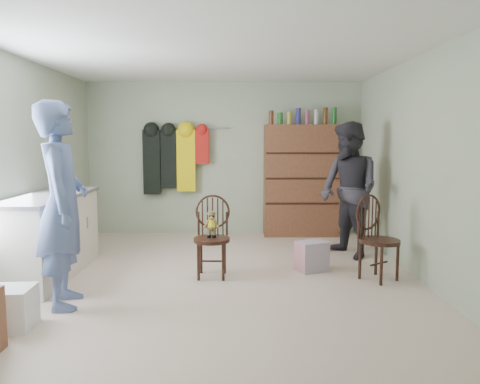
{
  "coord_description": "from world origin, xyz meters",
  "views": [
    {
      "loc": [
        0.23,
        -5.26,
        1.57
      ],
      "look_at": [
        0.25,
        0.2,
        0.95
      ],
      "focal_mm": 35.0,
      "sensor_mm": 36.0,
      "label": 1
    }
  ],
  "objects_px": {
    "chair_far": "(376,234)",
    "dresser": "(301,180)",
    "chair_front": "(212,232)",
    "counter": "(48,236)"
  },
  "relations": [
    {
      "from": "counter",
      "to": "chair_far",
      "type": "bearing_deg",
      "value": -2.03
    },
    {
      "from": "chair_far",
      "to": "counter",
      "type": "bearing_deg",
      "value": 142.52
    },
    {
      "from": "counter",
      "to": "dresser",
      "type": "xyz_separation_m",
      "value": [
        3.2,
        2.3,
        0.44
      ]
    },
    {
      "from": "chair_far",
      "to": "dresser",
      "type": "relative_size",
      "value": 0.46
    },
    {
      "from": "chair_front",
      "to": "dresser",
      "type": "height_order",
      "value": "dresser"
    },
    {
      "from": "chair_front",
      "to": "chair_far",
      "type": "height_order",
      "value": "chair_far"
    },
    {
      "from": "chair_far",
      "to": "dresser",
      "type": "distance_m",
      "value": 2.52
    },
    {
      "from": "dresser",
      "to": "chair_far",
      "type": "bearing_deg",
      "value": -78.0
    },
    {
      "from": "chair_far",
      "to": "dresser",
      "type": "height_order",
      "value": "dresser"
    },
    {
      "from": "dresser",
      "to": "chair_front",
      "type": "bearing_deg",
      "value": -119.88
    }
  ]
}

